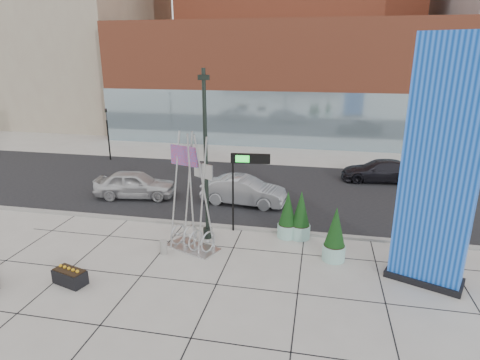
% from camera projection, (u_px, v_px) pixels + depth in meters
% --- Properties ---
extents(ground, '(160.00, 160.00, 0.00)m').
position_uv_depth(ground, '(198.00, 268.00, 15.99)').
color(ground, '#9E9991').
rests_on(ground, ground).
extents(street_asphalt, '(80.00, 12.00, 0.02)m').
position_uv_depth(street_asphalt, '(245.00, 189.00, 25.32)').
color(street_asphalt, black).
rests_on(street_asphalt, ground).
extents(curb_edge, '(80.00, 0.30, 0.12)m').
position_uv_depth(curb_edge, '(222.00, 226.00, 19.71)').
color(curb_edge, gray).
rests_on(curb_edge, ground).
extents(tower_podium, '(34.00, 10.00, 11.00)m').
position_uv_depth(tower_podium, '(288.00, 82.00, 39.35)').
color(tower_podium, '#AC4E32').
rests_on(tower_podium, ground).
extents(tower_glass_front, '(34.00, 0.60, 5.00)m').
position_uv_depth(tower_glass_front, '(282.00, 120.00, 35.78)').
color(tower_glass_front, '#8CA5B2').
rests_on(tower_glass_front, ground).
extents(blue_pylon, '(2.91, 2.13, 8.88)m').
position_uv_depth(blue_pylon, '(440.00, 172.00, 13.83)').
color(blue_pylon, '#0B3FA9').
rests_on(blue_pylon, ground).
extents(lamp_post, '(0.50, 0.42, 7.63)m').
position_uv_depth(lamp_post, '(206.00, 173.00, 17.73)').
color(lamp_post, black).
rests_on(lamp_post, ground).
extents(public_art_sculpture, '(2.54, 1.95, 5.18)m').
position_uv_depth(public_art_sculpture, '(193.00, 220.00, 17.23)').
color(public_art_sculpture, silver).
rests_on(public_art_sculpture, ground).
extents(concrete_bollard, '(0.31, 0.31, 0.61)m').
position_uv_depth(concrete_bollard, '(164.00, 247.00, 17.07)').
color(concrete_bollard, gray).
rests_on(concrete_bollard, ground).
extents(overhead_street_sign, '(1.81, 0.33, 3.84)m').
position_uv_depth(overhead_street_sign, '(247.00, 166.00, 18.30)').
color(overhead_street_sign, black).
rests_on(overhead_street_sign, ground).
extents(round_planter_east, '(0.94, 0.94, 2.35)m').
position_uv_depth(round_planter_east, '(335.00, 235.00, 16.33)').
color(round_planter_east, '#99CDC1').
rests_on(round_planter_east, ground).
extents(round_planter_mid, '(0.90, 0.90, 2.24)m').
position_uv_depth(round_planter_mid, '(288.00, 216.00, 18.42)').
color(round_planter_mid, '#99CDC1').
rests_on(round_planter_mid, ground).
extents(round_planter_west, '(0.92, 0.92, 2.30)m').
position_uv_depth(round_planter_west, '(301.00, 216.00, 18.30)').
color(round_planter_west, '#99CDC1').
rests_on(round_planter_west, ground).
extents(box_planter_north, '(1.38, 0.95, 0.69)m').
position_uv_depth(box_planter_north, '(70.00, 276.00, 14.85)').
color(box_planter_north, black).
rests_on(box_planter_north, ground).
extents(car_white_west, '(4.92, 2.57, 1.60)m').
position_uv_depth(car_white_west, '(135.00, 184.00, 23.64)').
color(car_white_west, silver).
rests_on(car_white_west, ground).
extents(car_silver_mid, '(4.88, 2.10, 1.56)m').
position_uv_depth(car_silver_mid, '(244.00, 191.00, 22.59)').
color(car_silver_mid, '#94969B').
rests_on(car_silver_mid, ground).
extents(car_dark_east, '(5.09, 2.40, 1.43)m').
position_uv_depth(car_dark_east, '(380.00, 171.00, 26.65)').
color(car_dark_east, black).
rests_on(car_dark_east, ground).
extents(traffic_signal, '(0.15, 0.18, 4.10)m').
position_uv_depth(traffic_signal, '(108.00, 131.00, 31.58)').
color(traffic_signal, black).
rests_on(traffic_signal, ground).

